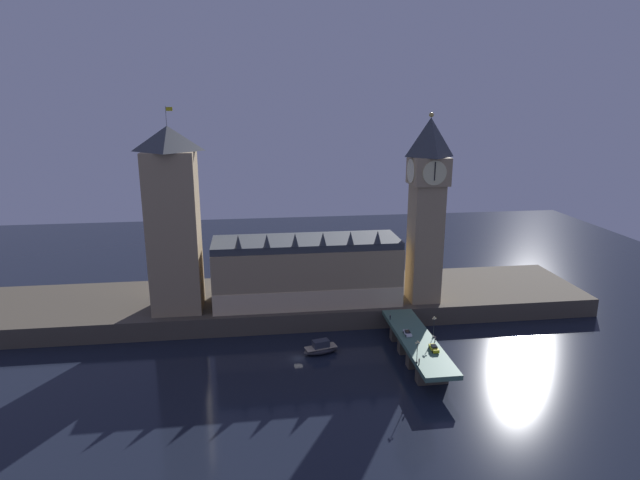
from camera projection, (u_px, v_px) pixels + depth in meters
The scene contains 14 objects.
ground_plane at pixel (298, 358), 161.85m from camera, with size 400.00×400.00×0.00m, color black.
embankment at pixel (289, 302), 198.39m from camera, with size 220.00×42.00×6.61m.
parliament_hall at pixel (306, 270), 187.74m from camera, with size 64.73×21.34×27.02m.
clock_tower at pixel (427, 205), 182.82m from camera, with size 12.56×12.67×65.31m.
victoria_tower at pixel (173, 220), 175.82m from camera, with size 16.47×16.47×67.41m.
bridge at pixel (417, 346), 160.41m from camera, with size 10.20×46.00×6.70m.
car_northbound_lead at pixel (407, 333), 162.18m from camera, with size 1.84×4.34×1.30m.
car_southbound_lead at pixel (434, 348), 152.10m from camera, with size 1.90×4.43×1.54m.
pedestrian_near_rail at pixel (419, 361), 144.08m from camera, with size 0.38×0.38×1.81m.
pedestrian_mid_walk at pixel (435, 339), 157.57m from camera, with size 0.38×0.38×1.68m.
pedestrian_far_rail at pixel (390, 317), 173.33m from camera, with size 0.38×0.38×1.70m.
street_lamp_near at pixel (417, 349), 144.05m from camera, with size 1.34×0.60×6.54m.
street_lamp_mid at pixel (434, 325), 159.36m from camera, with size 1.34×0.60×6.79m.
boat_upstream at pixel (321, 348), 164.80m from camera, with size 11.84×7.02×4.34m.
Camera 1 is at (-12.74, -146.92, 76.04)m, focal length 30.00 mm.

